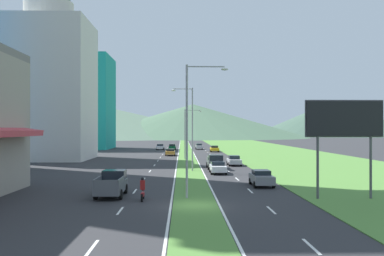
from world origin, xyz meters
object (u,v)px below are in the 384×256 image
Objects in this scene: car_5 at (261,178)px; pickup_truck_0 at (112,184)px; car_7 at (214,149)px; billboard_roadside at (344,123)px; car_1 at (234,160)px; street_lamp_far at (187,130)px; car_2 at (218,167)px; street_lamp_mid at (190,124)px; motorcycle_rider at (143,191)px; car_0 at (170,152)px; street_lamp_near at (191,122)px; pickup_truck_1 at (215,162)px; car_4 at (160,147)px; car_3 at (172,147)px; car_6 at (199,146)px.

pickup_truck_0 reaches higher than car_5.
pickup_truck_0 reaches higher than car_7.
billboard_roadside reaches higher than car_1.
street_lamp_far reaches higher than car_2.
street_lamp_mid is 5.42× the size of motorcycle_rider.
car_7 is at bearing -35.23° from car_0.
street_lamp_near reaches higher than pickup_truck_1.
car_4 is at bearing 94.54° from street_lamp_near.
street_lamp_far is at bearing -153.12° from car_1.
street_lamp_mid is 2.45× the size of car_4.
street_lamp_mid is 2.38× the size of car_7.
street_lamp_mid reaches higher than pickup_truck_0.
motorcycle_rider reaches higher than car_0.
car_3 is 2.35× the size of motorcycle_rider.
billboard_roadside is 1.74× the size of car_5.
street_lamp_mid is 22.39m from pickup_truck_0.
car_3 is 1.07× the size of car_4.
pickup_truck_0 is at bearing 177.70° from car_3.
street_lamp_near is 2.39× the size of car_4.
car_7 is (-0.05, 38.89, 0.00)m from car_1.
car_0 is at bearing 105.03° from billboard_roadside.
car_6 is (3.48, 60.25, -5.33)m from street_lamp_mid.
pickup_truck_1 is 2.70× the size of motorcycle_rider.
car_7 reaches higher than car_1.
motorcycle_rider is at bearing -8.67° from car_7.
car_4 is 2.21× the size of motorcycle_rider.
pickup_truck_0 is at bearing 173.11° from billboard_roadside.
car_3 is at bearing 93.55° from street_lamp_mid.
car_5 is 0.98× the size of car_6.
car_5 is at bearing 122.14° from billboard_roadside.
street_lamp_mid is 24.06m from motorcycle_rider.
street_lamp_far is at bearing -163.12° from car_0.
car_0 is at bearing -0.64° from motorcycle_rider.
car_0 is 1.00× the size of car_1.
car_4 is at bearing -164.87° from car_1.
car_7 is (7.05, 70.01, -5.28)m from street_lamp_near.
car_6 is (7.13, 1.50, 0.03)m from car_3.
street_lamp_mid is at bearing -130.45° from car_2.
pickup_truck_1 is at bearing 81.51° from street_lamp_near.
car_2 is 12.47m from car_5.
pickup_truck_1 is (6.93, -30.06, 0.26)m from car_0.
pickup_truck_1 reaches higher than car_4.
street_lamp_mid is 6.97m from pickup_truck_1.
car_6 is (3.67, 37.85, -4.44)m from street_lamp_far.
car_2 is 1.08× the size of car_4.
car_6 is (3.85, 82.61, -5.25)m from street_lamp_near.
street_lamp_far is at bearing -8.77° from pickup_truck_0.
street_lamp_near is 5.28× the size of motorcycle_rider.
pickup_truck_0 is (-6.47, 1.67, -5.06)m from street_lamp_near.
car_3 is at bearing -137.10° from car_7.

